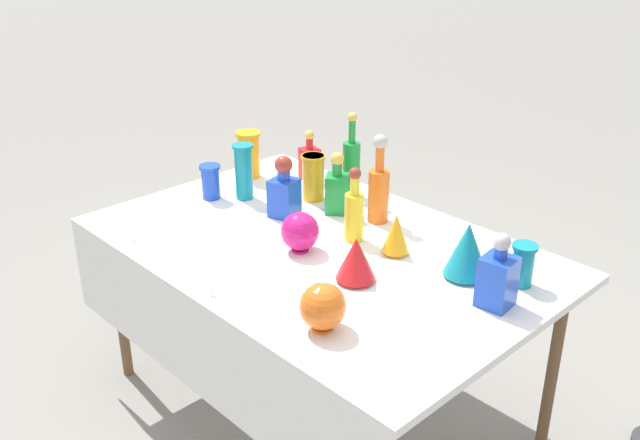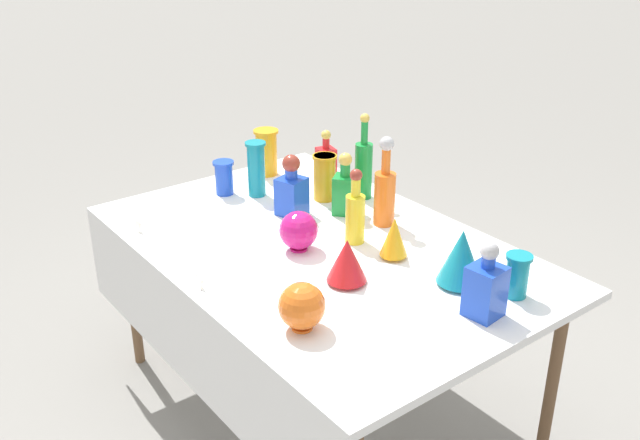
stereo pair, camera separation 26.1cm
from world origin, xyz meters
name	(u,v)px [view 1 (the left image)]	position (x,y,z in m)	size (l,w,h in m)	color
ground_plane	(320,407)	(0.00, 0.00, 0.00)	(40.00, 40.00, 0.00)	gray
display_table	(311,263)	(0.00, -0.04, 0.70)	(1.71, 1.13, 0.76)	white
tall_bottle_0	(351,165)	(-0.25, 0.42, 0.90)	(0.07, 0.07, 0.37)	#198C38
tall_bottle_1	(354,212)	(0.06, 0.12, 0.88)	(0.07, 0.07, 0.29)	yellow
tall_bottle_2	(379,188)	(0.01, 0.31, 0.90)	(0.08, 0.08, 0.36)	orange
square_decanter_0	(284,191)	(-0.29, 0.08, 0.87)	(0.13, 0.13, 0.25)	blue
square_decanter_1	(310,160)	(-0.52, 0.43, 0.85)	(0.09, 0.09, 0.23)	red
square_decanter_2	(498,277)	(0.69, 0.11, 0.86)	(0.11, 0.11, 0.25)	blue
square_decanter_3	(337,189)	(-0.17, 0.25, 0.86)	(0.12, 0.12, 0.26)	#198C38
slender_vase_0	(211,180)	(-0.64, -0.03, 0.84)	(0.09, 0.09, 0.15)	blue
slender_vase_1	(523,263)	(0.68, 0.28, 0.84)	(0.09, 0.09, 0.15)	teal
slender_vase_2	(313,176)	(-0.33, 0.28, 0.86)	(0.10, 0.10, 0.20)	orange
slender_vase_3	(249,153)	(-0.72, 0.25, 0.87)	(0.11, 0.11, 0.21)	orange
slender_vase_4	(244,170)	(-0.54, 0.07, 0.89)	(0.09, 0.09, 0.24)	teal
fluted_vase_0	(396,233)	(0.24, 0.14, 0.84)	(0.10, 0.10, 0.16)	orange
fluted_vase_1	(356,259)	(0.28, -0.10, 0.84)	(0.14, 0.14, 0.16)	red
fluted_vase_2	(467,249)	(0.52, 0.19, 0.86)	(0.15, 0.15, 0.20)	teal
round_bowl_0	(323,307)	(0.41, -0.38, 0.84)	(0.14, 0.14, 0.15)	orange
round_bowl_1	(300,231)	(-0.01, -0.09, 0.84)	(0.14, 0.14, 0.15)	#C61972
price_tag_left	(131,235)	(-0.52, -0.49, 0.78)	(0.06, 0.01, 0.04)	white
price_tag_center	(126,227)	(-0.59, -0.47, 0.78)	(0.06, 0.01, 0.04)	white
price_tag_right	(209,288)	(0.00, -0.51, 0.78)	(0.06, 0.01, 0.04)	white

